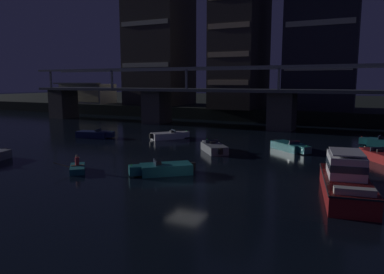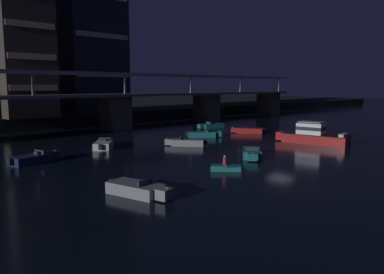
{
  "view_description": "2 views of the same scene",
  "coord_description": "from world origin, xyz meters",
  "px_view_note": "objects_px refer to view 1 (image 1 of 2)",
  "views": [
    {
      "loc": [
        10.93,
        -22.05,
        7.12
      ],
      "look_at": [
        -4.93,
        11.29,
        1.45
      ],
      "focal_mm": 33.79,
      "sensor_mm": 36.0,
      "label": 1
    },
    {
      "loc": [
        -33.33,
        -21.55,
        7.3
      ],
      "look_at": [
        -2.37,
        11.12,
        1.11
      ],
      "focal_mm": 34.88,
      "sensor_mm": 36.0,
      "label": 2
    }
  ],
  "objects_px": {
    "speedboat_mid_right": "(163,169)",
    "dinghy_with_paddler": "(77,168)",
    "tower_west_tall": "(241,43)",
    "speedboat_near_right": "(169,136)",
    "cabin_cruiser_near_left": "(346,179)",
    "tower_west_low": "(159,6)",
    "waterfront_pavilion": "(88,93)",
    "river_bridge": "(282,102)",
    "speedboat_mid_left": "(94,134)",
    "speedboat_far_left": "(381,156)",
    "tower_central": "(324,4)",
    "speedboat_near_center": "(290,147)",
    "speedboat_far_right": "(214,148)"
  },
  "relations": [
    {
      "from": "tower_west_low",
      "to": "speedboat_mid_left",
      "type": "bearing_deg",
      "value": -73.96
    },
    {
      "from": "river_bridge",
      "to": "speedboat_near_right",
      "type": "relative_size",
      "value": 20.08
    },
    {
      "from": "speedboat_mid_right",
      "to": "dinghy_with_paddler",
      "type": "xyz_separation_m",
      "value": [
        -6.61,
        -2.25,
        -0.14
      ]
    },
    {
      "from": "tower_west_tall",
      "to": "dinghy_with_paddler",
      "type": "relative_size",
      "value": 9.19
    },
    {
      "from": "dinghy_with_paddler",
      "to": "waterfront_pavilion",
      "type": "bearing_deg",
      "value": 130.48
    },
    {
      "from": "speedboat_mid_right",
      "to": "speedboat_far_left",
      "type": "relative_size",
      "value": 0.96
    },
    {
      "from": "tower_west_low",
      "to": "waterfront_pavilion",
      "type": "xyz_separation_m",
      "value": [
        -17.67,
        -3.28,
        -18.6
      ]
    },
    {
      "from": "river_bridge",
      "to": "speedboat_near_center",
      "type": "xyz_separation_m",
      "value": [
        4.27,
        -16.21,
        -3.67
      ]
    },
    {
      "from": "speedboat_near_center",
      "to": "speedboat_far_right",
      "type": "bearing_deg",
      "value": -149.87
    },
    {
      "from": "speedboat_near_right",
      "to": "tower_west_low",
      "type": "bearing_deg",
      "value": 122.09
    },
    {
      "from": "waterfront_pavilion",
      "to": "cabin_cruiser_near_left",
      "type": "relative_size",
      "value": 1.33
    },
    {
      "from": "river_bridge",
      "to": "speedboat_far_left",
      "type": "bearing_deg",
      "value": -54.55
    },
    {
      "from": "tower_central",
      "to": "speedboat_near_center",
      "type": "bearing_deg",
      "value": -88.71
    },
    {
      "from": "cabin_cruiser_near_left",
      "to": "speedboat_far_left",
      "type": "relative_size",
      "value": 1.96
    },
    {
      "from": "tower_west_tall",
      "to": "dinghy_with_paddler",
      "type": "xyz_separation_m",
      "value": [
        1.37,
        -45.61,
        -14.07
      ]
    },
    {
      "from": "cabin_cruiser_near_left",
      "to": "speedboat_mid_left",
      "type": "bearing_deg",
      "value": 158.2
    },
    {
      "from": "river_bridge",
      "to": "speedboat_far_left",
      "type": "xyz_separation_m",
      "value": [
        12.66,
        -17.77,
        -3.67
      ]
    },
    {
      "from": "speedboat_near_center",
      "to": "speedboat_far_left",
      "type": "xyz_separation_m",
      "value": [
        8.38,
        -1.56,
        0.0
      ]
    },
    {
      "from": "tower_west_tall",
      "to": "speedboat_far_right",
      "type": "distance_m",
      "value": 36.95
    },
    {
      "from": "speedboat_mid_left",
      "to": "speedboat_far_right",
      "type": "relative_size",
      "value": 1.13
    },
    {
      "from": "speedboat_far_right",
      "to": "dinghy_with_paddler",
      "type": "bearing_deg",
      "value": -118.54
    },
    {
      "from": "river_bridge",
      "to": "waterfront_pavilion",
      "type": "height_order",
      "value": "river_bridge"
    },
    {
      "from": "speedboat_far_right",
      "to": "cabin_cruiser_near_left",
      "type": "bearing_deg",
      "value": -37.17
    },
    {
      "from": "waterfront_pavilion",
      "to": "speedboat_mid_left",
      "type": "height_order",
      "value": "waterfront_pavilion"
    },
    {
      "from": "dinghy_with_paddler",
      "to": "cabin_cruiser_near_left",
      "type": "bearing_deg",
      "value": 7.45
    },
    {
      "from": "river_bridge",
      "to": "cabin_cruiser_near_left",
      "type": "xyz_separation_m",
      "value": [
        10.2,
        -30.05,
        -3.04
      ]
    },
    {
      "from": "tower_central",
      "to": "dinghy_with_paddler",
      "type": "xyz_separation_m",
      "value": [
        -13.02,
        -46.82,
        -20.08
      ]
    },
    {
      "from": "waterfront_pavilion",
      "to": "speedboat_near_center",
      "type": "bearing_deg",
      "value": -28.54
    },
    {
      "from": "waterfront_pavilion",
      "to": "river_bridge",
      "type": "bearing_deg",
      "value": -14.1
    },
    {
      "from": "speedboat_mid_left",
      "to": "waterfront_pavilion",
      "type": "bearing_deg",
      "value": 132.38
    },
    {
      "from": "speedboat_near_right",
      "to": "speedboat_far_right",
      "type": "bearing_deg",
      "value": -33.51
    },
    {
      "from": "waterfront_pavilion",
      "to": "speedboat_far_right",
      "type": "height_order",
      "value": "waterfront_pavilion"
    },
    {
      "from": "tower_west_low",
      "to": "speedboat_mid_left",
      "type": "relative_size",
      "value": 8.07
    },
    {
      "from": "tower_west_tall",
      "to": "tower_central",
      "type": "relative_size",
      "value": 0.67
    },
    {
      "from": "tower_west_low",
      "to": "speedboat_far_left",
      "type": "distance_m",
      "value": 58.3
    },
    {
      "from": "tower_central",
      "to": "speedboat_far_right",
      "type": "bearing_deg",
      "value": -100.35
    },
    {
      "from": "river_bridge",
      "to": "speedboat_mid_left",
      "type": "relative_size",
      "value": 17.77
    },
    {
      "from": "tower_central",
      "to": "cabin_cruiser_near_left",
      "type": "xyz_separation_m",
      "value": [
        6.61,
        -44.25,
        -19.31
      ]
    },
    {
      "from": "dinghy_with_paddler",
      "to": "tower_west_tall",
      "type": "bearing_deg",
      "value": 91.72
    },
    {
      "from": "waterfront_pavilion",
      "to": "speedboat_far_right",
      "type": "xyz_separation_m",
      "value": [
        44.74,
        -32.18,
        -4.02
      ]
    },
    {
      "from": "waterfront_pavilion",
      "to": "speedboat_mid_right",
      "type": "xyz_separation_m",
      "value": [
        44.63,
        -42.28,
        -4.02
      ]
    },
    {
      "from": "waterfront_pavilion",
      "to": "speedboat_far_left",
      "type": "height_order",
      "value": "waterfront_pavilion"
    },
    {
      "from": "speedboat_near_right",
      "to": "cabin_cruiser_near_left",
      "type": "bearing_deg",
      "value": -35.78
    },
    {
      "from": "cabin_cruiser_near_left",
      "to": "speedboat_mid_left",
      "type": "distance_m",
      "value": 32.82
    },
    {
      "from": "speedboat_near_right",
      "to": "waterfront_pavilion",
      "type": "bearing_deg",
      "value": 143.78
    },
    {
      "from": "dinghy_with_paddler",
      "to": "speedboat_mid_left",
      "type": "bearing_deg",
      "value": 126.31
    },
    {
      "from": "speedboat_mid_right",
      "to": "speedboat_far_left",
      "type": "distance_m",
      "value": 19.95
    },
    {
      "from": "tower_central",
      "to": "river_bridge",
      "type": "bearing_deg",
      "value": -104.17
    },
    {
      "from": "speedboat_far_left",
      "to": "river_bridge",
      "type": "bearing_deg",
      "value": 125.45
    },
    {
      "from": "tower_west_tall",
      "to": "cabin_cruiser_near_left",
      "type": "xyz_separation_m",
      "value": [
        21.0,
        -43.04,
        -13.29
      ]
    }
  ]
}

